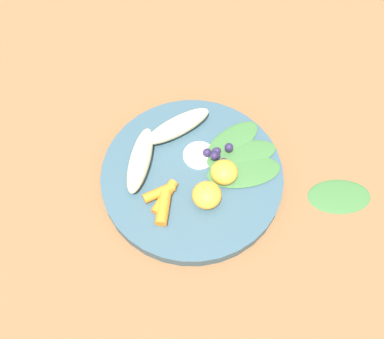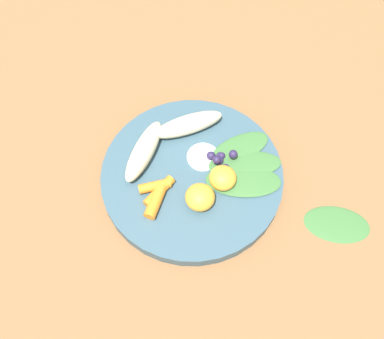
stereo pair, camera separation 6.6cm
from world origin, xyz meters
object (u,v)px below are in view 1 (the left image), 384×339
(bowl, at_px, (192,176))
(banana_peeled_left, at_px, (140,160))
(banana_peeled_right, at_px, (178,126))
(orange_segment_near, at_px, (224,172))
(kale_leaf_stray, at_px, (339,196))

(bowl, relative_size, banana_peeled_left, 2.44)
(banana_peeled_left, height_order, banana_peeled_right, same)
(bowl, xyz_separation_m, orange_segment_near, (-0.02, -0.04, 0.03))
(bowl, distance_m, banana_peeled_right, 0.08)
(kale_leaf_stray, bearing_deg, orange_segment_near, 169.76)
(bowl, xyz_separation_m, banana_peeled_right, (0.08, 0.00, 0.03))
(bowl, height_order, kale_leaf_stray, bowl)
(banana_peeled_right, bearing_deg, banana_peeled_left, 15.31)
(bowl, relative_size, banana_peeled_right, 2.44)
(banana_peeled_left, xyz_separation_m, orange_segment_near, (-0.06, -0.12, -0.00))
(bowl, relative_size, orange_segment_near, 6.84)
(banana_peeled_left, xyz_separation_m, kale_leaf_stray, (-0.13, -0.28, -0.04))
(bowl, bearing_deg, banana_peeled_right, 0.18)
(banana_peeled_left, relative_size, kale_leaf_stray, 1.17)
(orange_segment_near, height_order, kale_leaf_stray, orange_segment_near)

